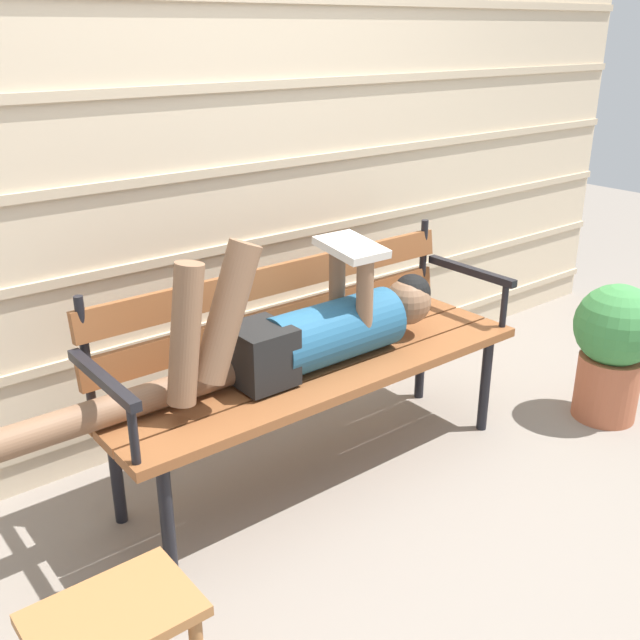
# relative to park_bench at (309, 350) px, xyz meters

# --- Properties ---
(ground_plane) EXTENTS (12.00, 12.00, 0.00)m
(ground_plane) POSITION_rel_park_bench_xyz_m (0.00, -0.19, -0.50)
(ground_plane) COLOR gray
(house_siding) EXTENTS (5.26, 0.08, 2.24)m
(house_siding) POSITION_rel_park_bench_xyz_m (0.00, 0.54, 0.62)
(house_siding) COLOR beige
(house_siding) RESTS_ON ground
(park_bench) EXTENTS (1.73, 0.51, 0.86)m
(park_bench) POSITION_rel_park_bench_xyz_m (0.00, 0.00, 0.00)
(park_bench) COLOR brown
(park_bench) RESTS_ON ground
(reclining_person) EXTENTS (1.78, 0.26, 0.57)m
(reclining_person) POSITION_rel_park_bench_xyz_m (-0.09, -0.07, 0.12)
(reclining_person) COLOR #23567A
(footstool) EXTENTS (0.40, 0.28, 0.34)m
(footstool) POSITION_rel_park_bench_xyz_m (-1.09, -0.63, -0.23)
(footstool) COLOR #9E6638
(footstool) RESTS_ON ground
(potted_plant) EXTENTS (0.37, 0.37, 0.63)m
(potted_plant) POSITION_rel_park_bench_xyz_m (1.29, -0.54, -0.15)
(potted_plant) COLOR #AD5B3D
(potted_plant) RESTS_ON ground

